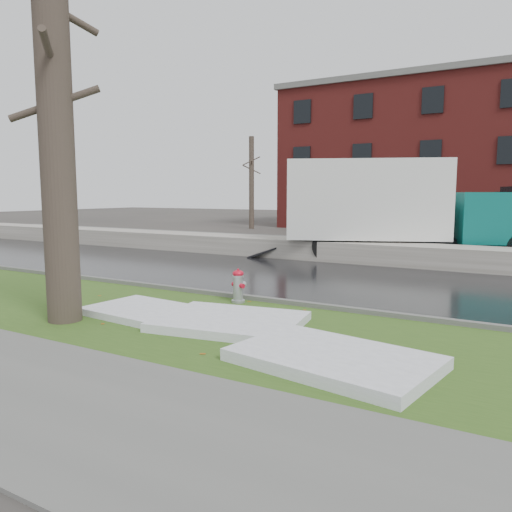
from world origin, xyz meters
The scene contains 16 objects.
ground centered at (0.00, 0.00, 0.00)m, with size 120.00×120.00×0.00m, color #47423D.
verge centered at (0.00, -1.25, 0.02)m, with size 60.00×4.50×0.04m, color #32511B.
road centered at (0.00, 4.50, 0.01)m, with size 60.00×7.00×0.03m, color black.
parking_lot centered at (0.00, 13.00, 0.01)m, with size 60.00×9.00×0.03m, color slate.
curb centered at (0.00, 1.00, 0.07)m, with size 60.00×0.15×0.14m, color slate.
snowbank centered at (0.00, 8.70, 0.38)m, with size 60.00×1.60×0.75m, color beige.
brick_building centered at (2.00, 30.00, 5.00)m, with size 26.00×12.00×10.00m, color maroon.
bg_tree_left centered at (-12.00, 22.00, 3.33)m, with size 1.40×1.62×6.50m.
bg_tree_center centered at (-6.00, 26.00, 3.33)m, with size 1.40×1.62×6.50m.
fire_hydrant centered at (0.30, 0.60, 0.45)m, with size 0.38×0.36×0.78m.
tree centered at (-1.75, -2.46, 4.06)m, with size 1.44×1.68×7.98m.
box_truck centered at (1.36, 10.27, 1.98)m, with size 11.04×6.10×3.74m.
worker centered at (-1.95, 8.86, 1.72)m, with size 0.70×0.46×1.93m, color black.
snow_patch_near centered at (1.23, -1.17, 0.12)m, with size 2.60×2.00×0.16m, color white.
snow_patch_far centered at (-0.80, -1.32, 0.11)m, with size 2.20×1.60×0.14m, color white.
snow_patch_side centered at (3.70, -2.23, 0.13)m, with size 2.80×1.80×0.18m, color white.
Camera 1 is at (6.21, -8.80, 2.49)m, focal length 35.00 mm.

